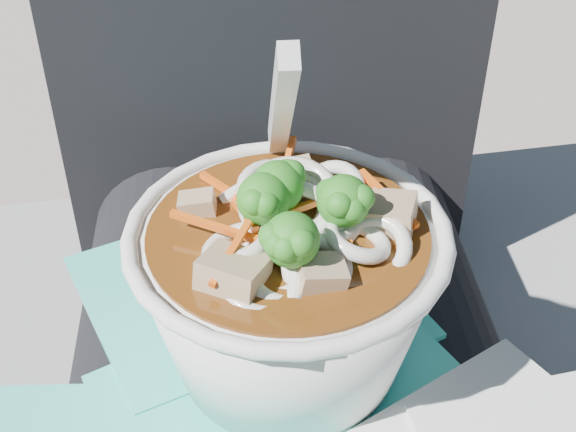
{
  "coord_description": "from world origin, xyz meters",
  "views": [
    {
      "loc": [
        -0.03,
        -0.32,
        0.99
      ],
      "look_at": [
        -0.01,
        0.0,
        0.73
      ],
      "focal_mm": 50.0,
      "sensor_mm": 36.0,
      "label": 1
    }
  ],
  "objects": [
    {
      "name": "udon_bowl",
      "position": [
        -0.01,
        0.0,
        0.69
      ],
      "size": [
        0.18,
        0.18,
        0.2
      ],
      "color": "silver",
      "rests_on": "plastic_bag"
    },
    {
      "name": "person_body",
      "position": [
        -0.0,
        0.09,
        0.56
      ],
      "size": [
        0.34,
        0.94,
        1.01
      ],
      "color": "black",
      "rests_on": "ground"
    },
    {
      "name": "plastic_bag",
      "position": [
        -0.03,
        -0.03,
        0.62
      ],
      "size": [
        0.33,
        0.38,
        0.02
      ],
      "color": "#2EC2AA",
      "rests_on": "lap"
    }
  ]
}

